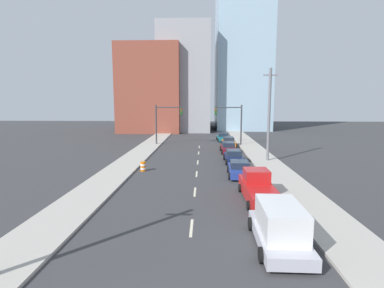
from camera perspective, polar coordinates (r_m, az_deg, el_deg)
The scene contains 22 objects.
sidewalk_left at distance 55.12m, azimuth -6.81°, elevation 0.81°, with size 3.38×94.14×0.17m.
sidewalk_right at distance 54.93m, azimuth 9.85°, elevation 0.72°, with size 3.38×94.14×0.17m.
lane_stripe_at_9m at distance 17.51m, azimuth -0.11°, elevation -15.65°, with size 0.16×2.40×0.01m, color beige.
lane_stripe_at_16m at distance 23.83m, azimuth 0.55°, elevation -9.10°, with size 0.16×2.40×0.01m, color beige.
lane_stripe_at_22m at distance 29.47m, azimuth 0.88°, elevation -5.72°, with size 0.16×2.40×0.01m, color beige.
lane_stripe_at_27m at distance 35.00m, azimuth 1.10°, elevation -3.50°, with size 0.16×2.40×0.01m, color beige.
lane_stripe_at_34m at distance 41.26m, azimuth 1.27°, elevation -1.71°, with size 0.16×2.40×0.01m, color beige.
lane_stripe_at_39m at distance 46.73m, azimuth 1.38°, elevation -0.55°, with size 0.16×2.40×0.01m, color beige.
building_brick_left at distance 73.15m, azimuth -7.56°, elevation 10.24°, with size 14.00×16.00×19.65m.
building_office_center at distance 76.37m, azimuth -1.22°, elevation 12.05°, with size 12.00×20.00×24.52m.
building_glass_right at distance 81.70m, azimuth 9.42°, elevation 17.26°, with size 13.00×20.00×40.31m.
traffic_signal_left at distance 48.82m, azimuth -5.45°, elevation 4.75°, with size 4.40×0.35×6.49m.
traffic_signal_right at distance 48.63m, azimuth 7.96°, elevation 4.69°, with size 4.40×0.35×6.49m.
utility_pole_right_mid at distance 35.89m, azimuth 14.46°, elevation 5.44°, with size 1.60×0.32×10.81m.
traffic_barrel at distance 31.01m, azimuth -9.29°, elevation -4.24°, with size 0.56×0.56×0.95m.
box_truck_silver at distance 15.68m, azimuth 16.36°, elevation -14.84°, with size 2.52×5.51×2.18m.
pickup_truck_red at distance 22.38m, azimuth 12.49°, elevation -8.24°, with size 2.38×6.43×2.05m.
sedan_blue at distance 28.90m, azimuth 8.99°, elevation -4.76°, with size 2.31×4.69×1.44m.
sedan_navy at distance 35.12m, azimuth 7.92°, elevation -2.41°, with size 2.18×4.74×1.47m.
sedan_maroon at distance 41.72m, azimuth 6.92°, elevation -0.72°, with size 2.18×4.75×1.47m.
sedan_orange at distance 47.70m, azimuth 6.98°, elevation 0.38°, with size 2.16×4.58×1.48m.
sedan_teal at distance 53.90m, azimuth 5.88°, elevation 1.28°, with size 2.23×4.36×1.45m.
Camera 1 is at (0.65, -6.92, 7.07)m, focal length 28.00 mm.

